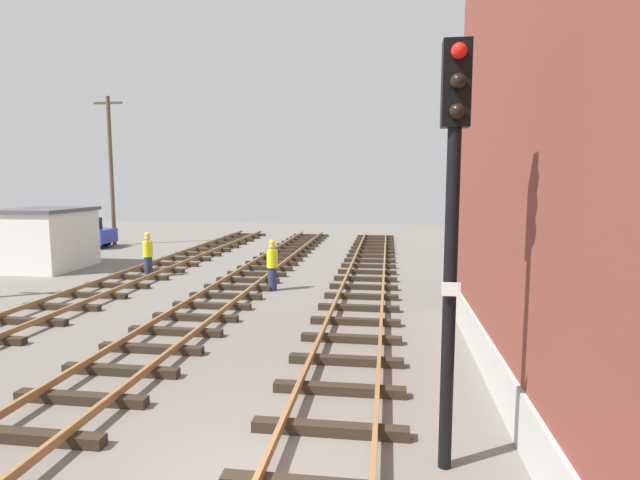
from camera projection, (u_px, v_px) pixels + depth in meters
signal_mast at (452, 210)px, 6.62m from camera, size 0.36×0.40×5.78m
control_hut at (48, 238)px, 22.69m from camera, size 3.00×3.80×2.76m
parked_car_blue at (77, 232)px, 29.95m from camera, size 4.20×2.04×1.76m
parked_car_silver at (61, 227)px, 33.46m from camera, size 4.20×2.04×1.76m
utility_pole_far at (111, 169)px, 30.70m from camera, size 1.80×0.24×9.02m
track_worker_foreground at (272, 265)px, 18.24m from camera, size 0.40×0.40×1.87m
track_worker_distant at (148, 255)px, 20.81m from camera, size 0.40×0.40×1.87m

